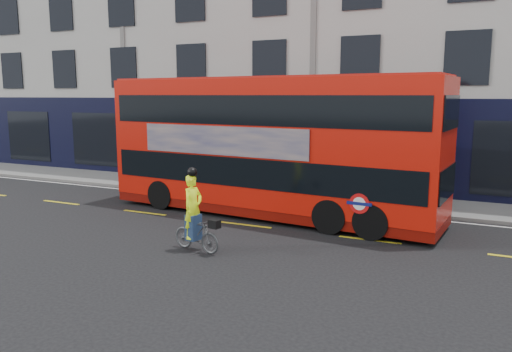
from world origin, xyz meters
The scene contains 8 objects.
ground centered at (0.00, 0.00, 0.00)m, with size 120.00×120.00×0.00m, color black.
pavement centered at (0.00, 6.50, 0.06)m, with size 60.00×3.00×0.12m, color slate.
kerb centered at (0.00, 5.00, 0.07)m, with size 60.00×0.12×0.13m, color slate.
building_terrace centered at (0.00, 12.94, 7.49)m, with size 50.00×10.07×15.00m.
road_edge_line centered at (0.00, 4.70, 0.00)m, with size 58.00×0.10×0.01m, color silver.
lane_dashes centered at (0.00, 1.50, 0.00)m, with size 58.00×0.12×0.01m, color gold, non-canonical shape.
bus centered at (0.15, 3.10, 2.43)m, with size 11.92×3.71×4.73m.
cyclist centered at (-0.04, -1.49, 0.78)m, with size 1.59×0.72×2.27m.
Camera 1 is at (6.87, -12.52, 4.15)m, focal length 35.00 mm.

